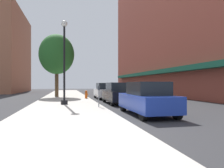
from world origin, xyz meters
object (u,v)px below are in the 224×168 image
fire_hydrant (86,94)px  car_white (105,91)px  parking_meter_near (99,94)px  lamppost (64,60)px  car_black (118,93)px  car_blue (147,99)px  tree_near (57,54)px

fire_hydrant → car_white: bearing=20.5°
parking_meter_near → fire_hydrant: bearing=90.4°
lamppost → car_black: lamppost is taller
fire_hydrant → car_blue: size_ratio=0.18×
fire_hydrant → car_white: car_white is taller
fire_hydrant → tree_near: size_ratio=0.11×
fire_hydrant → lamppost: bearing=-109.7°
fire_hydrant → car_blue: 11.18m
car_blue → parking_meter_near: bearing=123.4°
car_black → car_white: size_ratio=1.00×
car_black → car_white: (0.00, 5.73, 0.00)m
lamppost → parking_meter_near: lamppost is taller
lamppost → car_black: bearing=11.1°
fire_hydrant → parking_meter_near: parking_meter_near is taller
lamppost → fire_hydrant: bearing=70.3°
car_white → fire_hydrant: bearing=-158.6°
lamppost → parking_meter_near: (2.13, -2.08, -2.25)m
fire_hydrant → parking_meter_near: bearing=-89.6°
car_black → lamppost: bearing=-167.6°
fire_hydrant → parking_meter_near: 7.86m
car_blue → car_black: bearing=91.6°
fire_hydrant → car_white: size_ratio=0.18×
fire_hydrant → car_black: bearing=-68.1°
car_black → car_white: same height
lamppost → tree_near: 9.43m
tree_near → car_black: size_ratio=1.63×
car_white → lamppost: bearing=-121.1°
car_blue → car_black: 6.02m
lamppost → tree_near: size_ratio=0.84×
car_black → car_blue: bearing=-88.6°
parking_meter_near → lamppost: bearing=135.6°
tree_near → car_blue: size_ratio=1.63×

